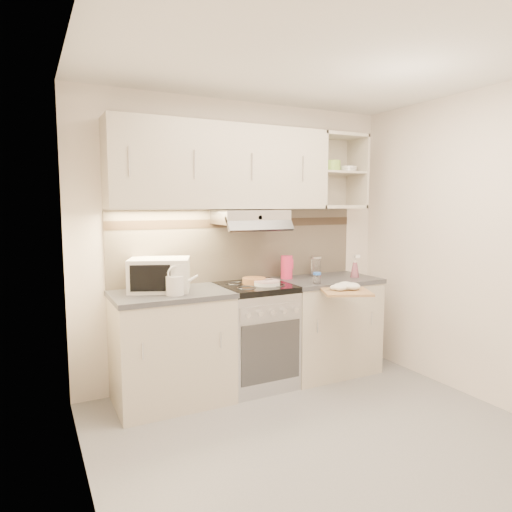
{
  "coord_description": "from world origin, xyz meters",
  "views": [
    {
      "loc": [
        -1.75,
        -2.37,
        1.59
      ],
      "look_at": [
        -0.07,
        0.95,
        1.17
      ],
      "focal_mm": 32.0,
      "sensor_mm": 36.0,
      "label": 1
    }
  ],
  "objects_px": {
    "glass_jar": "(316,266)",
    "watering_can": "(176,284)",
    "electric_range": "(255,335)",
    "cutting_board": "(346,292)",
    "plate_stack": "(267,283)",
    "spray_bottle": "(355,268)",
    "pink_pitcher": "(287,267)",
    "microwave": "(160,275)"
  },
  "relations": [
    {
      "from": "glass_jar",
      "to": "spray_bottle",
      "type": "height_order",
      "value": "spray_bottle"
    },
    {
      "from": "spray_bottle",
      "to": "cutting_board",
      "type": "distance_m",
      "value": 0.61
    },
    {
      "from": "electric_range",
      "to": "pink_pitcher",
      "type": "relative_size",
      "value": 4.17
    },
    {
      "from": "electric_range",
      "to": "pink_pitcher",
      "type": "bearing_deg",
      "value": 18.97
    },
    {
      "from": "microwave",
      "to": "plate_stack",
      "type": "distance_m",
      "value": 0.91
    },
    {
      "from": "electric_range",
      "to": "spray_bottle",
      "type": "distance_m",
      "value": 1.15
    },
    {
      "from": "glass_jar",
      "to": "spray_bottle",
      "type": "relative_size",
      "value": 0.82
    },
    {
      "from": "microwave",
      "to": "cutting_board",
      "type": "bearing_deg",
      "value": -1.44
    },
    {
      "from": "plate_stack",
      "to": "spray_bottle",
      "type": "distance_m",
      "value": 0.94
    },
    {
      "from": "pink_pitcher",
      "to": "spray_bottle",
      "type": "bearing_deg",
      "value": -8.51
    },
    {
      "from": "cutting_board",
      "to": "watering_can",
      "type": "bearing_deg",
      "value": -171.2
    },
    {
      "from": "microwave",
      "to": "watering_can",
      "type": "bearing_deg",
      "value": -51.18
    },
    {
      "from": "plate_stack",
      "to": "glass_jar",
      "type": "xyz_separation_m",
      "value": [
        0.65,
        0.22,
        0.07
      ]
    },
    {
      "from": "electric_range",
      "to": "cutting_board",
      "type": "xyz_separation_m",
      "value": [
        0.59,
        -0.51,
        0.42
      ]
    },
    {
      "from": "pink_pitcher",
      "to": "spray_bottle",
      "type": "distance_m",
      "value": 0.66
    },
    {
      "from": "microwave",
      "to": "watering_can",
      "type": "xyz_separation_m",
      "value": [
        0.07,
        -0.21,
        -0.05
      ]
    },
    {
      "from": "plate_stack",
      "to": "spray_bottle",
      "type": "relative_size",
      "value": 0.99
    },
    {
      "from": "plate_stack",
      "to": "glass_jar",
      "type": "distance_m",
      "value": 0.69
    },
    {
      "from": "pink_pitcher",
      "to": "cutting_board",
      "type": "distance_m",
      "value": 0.69
    },
    {
      "from": "watering_can",
      "to": "pink_pitcher",
      "type": "height_order",
      "value": "watering_can"
    },
    {
      "from": "microwave",
      "to": "pink_pitcher",
      "type": "distance_m",
      "value": 1.22
    },
    {
      "from": "plate_stack",
      "to": "cutting_board",
      "type": "distance_m",
      "value": 0.67
    },
    {
      "from": "electric_range",
      "to": "microwave",
      "type": "bearing_deg",
      "value": 174.64
    },
    {
      "from": "pink_pitcher",
      "to": "cutting_board",
      "type": "height_order",
      "value": "pink_pitcher"
    },
    {
      "from": "glass_jar",
      "to": "plate_stack",
      "type": "bearing_deg",
      "value": -161.39
    },
    {
      "from": "microwave",
      "to": "pink_pitcher",
      "type": "xyz_separation_m",
      "value": [
        1.21,
        0.06,
        -0.02
      ]
    },
    {
      "from": "electric_range",
      "to": "plate_stack",
      "type": "distance_m",
      "value": 0.48
    },
    {
      "from": "electric_range",
      "to": "watering_can",
      "type": "bearing_deg",
      "value": -169.53
    },
    {
      "from": "spray_bottle",
      "to": "electric_range",
      "type": "bearing_deg",
      "value": -169.2
    },
    {
      "from": "cutting_board",
      "to": "electric_range",
      "type": "bearing_deg",
      "value": 163.42
    },
    {
      "from": "electric_range",
      "to": "cutting_board",
      "type": "bearing_deg",
      "value": -41.0
    },
    {
      "from": "watering_can",
      "to": "pink_pitcher",
      "type": "bearing_deg",
      "value": 7.69
    },
    {
      "from": "plate_stack",
      "to": "pink_pitcher",
      "type": "height_order",
      "value": "pink_pitcher"
    },
    {
      "from": "glass_jar",
      "to": "watering_can",
      "type": "bearing_deg",
      "value": -169.31
    },
    {
      "from": "pink_pitcher",
      "to": "glass_jar",
      "type": "bearing_deg",
      "value": 12.21
    },
    {
      "from": "electric_range",
      "to": "watering_can",
      "type": "distance_m",
      "value": 0.92
    },
    {
      "from": "microwave",
      "to": "spray_bottle",
      "type": "xyz_separation_m",
      "value": [
        1.83,
        -0.17,
        -0.04
      ]
    },
    {
      "from": "electric_range",
      "to": "spray_bottle",
      "type": "height_order",
      "value": "spray_bottle"
    },
    {
      "from": "plate_stack",
      "to": "microwave",
      "type": "bearing_deg",
      "value": 170.04
    },
    {
      "from": "watering_can",
      "to": "plate_stack",
      "type": "bearing_deg",
      "value": -1.77
    },
    {
      "from": "microwave",
      "to": "cutting_board",
      "type": "relative_size",
      "value": 1.47
    },
    {
      "from": "plate_stack",
      "to": "spray_bottle",
      "type": "height_order",
      "value": "spray_bottle"
    }
  ]
}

